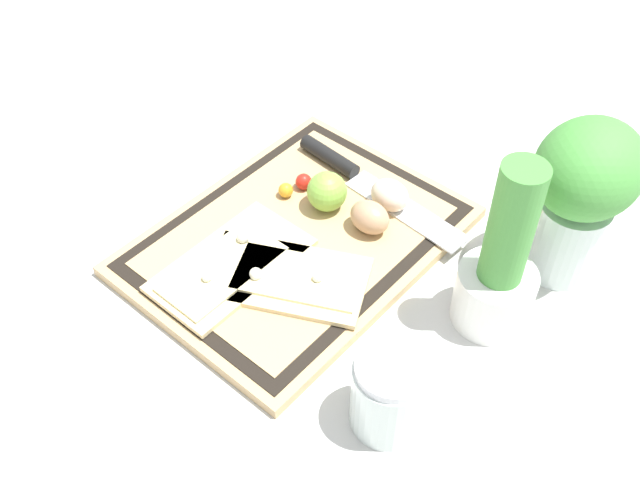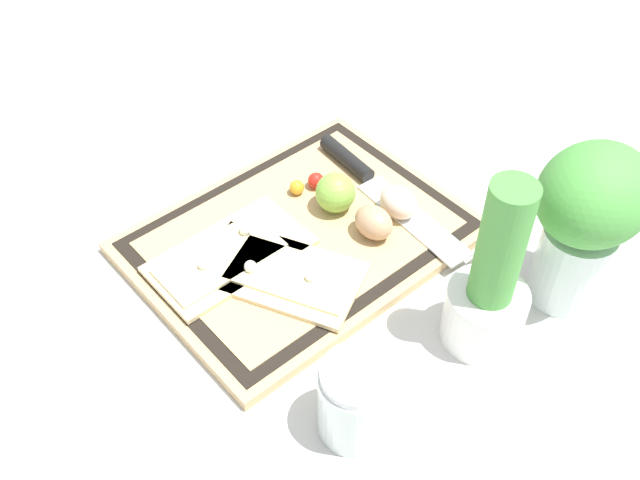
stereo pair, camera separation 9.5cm
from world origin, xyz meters
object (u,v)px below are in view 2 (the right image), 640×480
at_px(pizza_slice_near, 228,256).
at_px(lime, 335,193).
at_px(knife, 367,177).
at_px(cherry_tomato_red, 316,181).
at_px(herb_pot, 490,291).
at_px(sauce_jar, 357,403).
at_px(herb_glass, 587,216).
at_px(pizza_slice_far, 283,274).
at_px(egg_pink, 398,202).
at_px(egg_brown, 374,222).
at_px(cherry_tomato_yellow, 297,187).

height_order(pizza_slice_near, lime, lime).
xyz_separation_m(knife, cherry_tomato_red, (0.06, -0.04, 0.00)).
distance_m(herb_pot, sauce_jar, 0.20).
bearing_deg(herb_glass, pizza_slice_far, -42.41).
bearing_deg(sauce_jar, egg_pink, -142.85).
distance_m(egg_brown, herb_pot, 0.20).
relative_size(cherry_tomato_red, herb_glass, 0.10).
bearing_deg(herb_glass, pizza_slice_near, -46.29).
relative_size(cherry_tomato_red, cherry_tomato_yellow, 1.11).
relative_size(egg_pink, sauce_jar, 0.56).
distance_m(egg_brown, egg_pink, 0.05).
bearing_deg(knife, egg_brown, 51.22).
xyz_separation_m(pizza_slice_near, cherry_tomato_yellow, (-0.15, -0.04, 0.01)).
bearing_deg(herb_pot, lime, -90.82).
relative_size(cherry_tomato_red, herb_pot, 0.10).
distance_m(lime, cherry_tomato_red, 0.05).
distance_m(egg_pink, herb_glass, 0.25).
xyz_separation_m(lime, sauce_jar, (0.20, 0.26, -0.00)).
xyz_separation_m(pizza_slice_near, herb_pot, (-0.16, 0.28, 0.06)).
xyz_separation_m(herb_pot, herb_glass, (-0.13, 0.02, 0.05)).
height_order(egg_pink, cherry_tomato_red, egg_pink).
height_order(egg_pink, lime, lime).
bearing_deg(lime, pizza_slice_near, -6.40).
distance_m(pizza_slice_near, lime, 0.17).
distance_m(cherry_tomato_yellow, herb_glass, 0.39).
bearing_deg(egg_pink, egg_brown, 6.89).
bearing_deg(sauce_jar, herb_pot, 177.72).
distance_m(lime, herb_pot, 0.27).
bearing_deg(pizza_slice_near, cherry_tomato_yellow, -165.36).
height_order(pizza_slice_near, herb_glass, herb_glass).
relative_size(knife, egg_brown, 5.23).
bearing_deg(knife, herb_glass, 100.53).
relative_size(knife, cherry_tomato_yellow, 14.17).
relative_size(pizza_slice_far, knife, 0.78).
bearing_deg(herb_glass, knife, -79.47).
height_order(pizza_slice_near, pizza_slice_far, same).
bearing_deg(knife, herb_pot, 75.03).
bearing_deg(egg_brown, lime, -86.99).
bearing_deg(pizza_slice_far, egg_pink, 175.97).
distance_m(knife, herb_glass, 0.32).
relative_size(pizza_slice_near, cherry_tomato_red, 8.94).
height_order(pizza_slice_near, egg_pink, egg_pink).
height_order(pizza_slice_near, cherry_tomato_yellow, pizza_slice_near).
bearing_deg(pizza_slice_near, herb_pot, 119.97).
xyz_separation_m(egg_pink, cherry_tomato_yellow, (0.08, -0.12, -0.01)).
bearing_deg(herb_pot, egg_pink, -106.47).
height_order(herb_pot, herb_glass, herb_pot).
xyz_separation_m(pizza_slice_far, herb_pot, (-0.13, 0.21, 0.06)).
bearing_deg(lime, cherry_tomato_red, -98.81).
xyz_separation_m(pizza_slice_far, cherry_tomato_yellow, (-0.11, -0.11, 0.01)).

